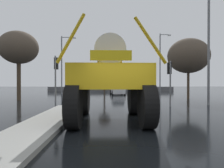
{
  "coord_description": "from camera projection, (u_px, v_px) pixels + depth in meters",
  "views": [
    {
      "loc": [
        -0.48,
        -5.45,
        1.72
      ],
      "look_at": [
        -0.25,
        6.88,
        1.63
      ],
      "focal_mm": 30.9,
      "sensor_mm": 36.0,
      "label": 1
    }
  ],
  "objects": [
    {
      "name": "traffic_signal_near_right",
      "position": [
        170.0,
        73.0,
        13.96
      ],
      "size": [
        0.24,
        0.54,
        3.28
      ],
      "color": "slate",
      "rests_on": "ground"
    },
    {
      "name": "roadside_barrier",
      "position": [
        111.0,
        89.0,
        37.5
      ],
      "size": [
        24.5,
        0.24,
        0.9
      ],
      "primitive_type": "cube",
      "color": "#59595B",
      "rests_on": "ground"
    },
    {
      "name": "bare_tree_right",
      "position": [
        188.0,
        56.0,
        20.62
      ],
      "size": [
        4.37,
        4.37,
        6.44
      ],
      "color": "#473828",
      "rests_on": "ground"
    },
    {
      "name": "median_island",
      "position": [
        41.0,
        126.0,
        7.34
      ],
      "size": [
        1.77,
        11.94,
        0.15
      ],
      "primitive_type": "cube",
      "color": "gray",
      "rests_on": "ground"
    },
    {
      "name": "bare_tree_far_center",
      "position": [
        104.0,
        64.0,
        37.02
      ],
      "size": [
        2.44,
        2.44,
        6.51
      ],
      "color": "#473828",
      "rests_on": "ground"
    },
    {
      "name": "streetlight_far_left",
      "position": [
        63.0,
        62.0,
        29.51
      ],
      "size": [
        2.28,
        0.24,
        8.81
      ],
      "color": "slate",
      "rests_on": "ground"
    },
    {
      "name": "ground_plane",
      "position": [
        112.0,
        97.0,
        23.46
      ],
      "size": [
        120.0,
        120.0,
        0.0
      ],
      "primitive_type": "plane",
      "color": "black"
    },
    {
      "name": "traffic_signal_near_left",
      "position": [
        56.0,
        70.0,
        13.8
      ],
      "size": [
        0.24,
        0.54,
        3.61
      ],
      "color": "slate",
      "rests_on": "ground"
    },
    {
      "name": "streetlight_far_right",
      "position": [
        161.0,
        61.0,
        30.08
      ],
      "size": [
        1.77,
        0.24,
        9.37
      ],
      "color": "slate",
      "rests_on": "ground"
    },
    {
      "name": "oversize_sprayer",
      "position": [
        110.0,
        80.0,
        8.88
      ],
      "size": [
        4.07,
        5.3,
        4.23
      ],
      "rotation": [
        0.0,
        0.0,
        1.59
      ],
      "color": "black",
      "rests_on": "ground"
    },
    {
      "name": "bare_tree_left",
      "position": [
        19.0,
        48.0,
        18.68
      ],
      "size": [
        3.71,
        3.71,
        6.71
      ],
      "color": "#473828",
      "rests_on": "ground"
    },
    {
      "name": "streetlight_near_right",
      "position": [
        211.0,
        42.0,
        14.74
      ],
      "size": [
        2.14,
        0.24,
        8.73
      ],
      "color": "slate",
      "rests_on": "ground"
    },
    {
      "name": "sedan_ahead",
      "position": [
        117.0,
        90.0,
        27.64
      ],
      "size": [
        2.13,
        4.22,
        1.52
      ],
      "rotation": [
        0.0,
        0.0,
        1.65
      ],
      "color": "silver",
      "rests_on": "ground"
    }
  ]
}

